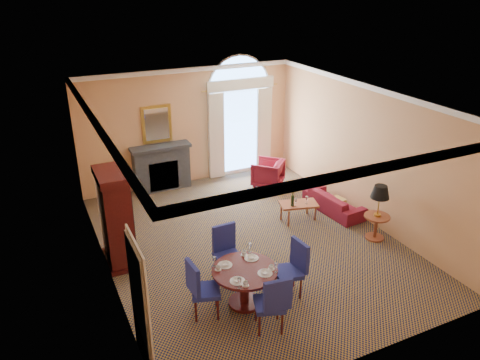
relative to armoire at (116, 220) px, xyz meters
name	(u,v)px	position (x,y,z in m)	size (l,w,h in m)	color
ground	(250,242)	(2.72, -0.48, -0.96)	(7.50, 7.50, 0.00)	#131A3C
room_envelope	(236,125)	(2.69, 0.18, 1.55)	(6.04, 7.52, 3.45)	tan
armoire	(116,220)	(0.00, 0.00, 0.00)	(0.57, 1.01, 1.99)	#3D0E0D
dining_table	(245,278)	(1.70, -2.32, -0.42)	(1.16, 1.16, 0.93)	#3D0E0D
dining_chair_north	(226,248)	(1.76, -1.38, -0.35)	(0.49, 0.50, 1.07)	navy
dining_chair_south	(273,301)	(1.81, -3.15, -0.35)	(0.60, 0.60, 1.07)	navy
dining_chair_east	(294,265)	(2.64, -2.40, -0.35)	(0.57, 0.57, 1.07)	navy
dining_chair_west	(200,286)	(0.89, -2.27, -0.35)	(0.60, 0.60, 1.07)	navy
sofa	(334,202)	(5.27, -0.03, -0.71)	(1.68, 0.66, 0.49)	maroon
armchair	(268,173)	(4.54, 2.06, -0.60)	(0.77, 0.80, 0.72)	maroon
coffee_table	(298,204)	(4.21, -0.06, -0.54)	(0.97, 0.69, 0.79)	brown
side_table	(379,205)	(5.32, -1.51, -0.14)	(0.56, 0.56, 1.25)	brown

